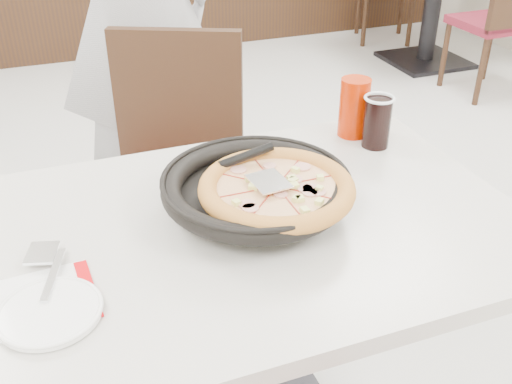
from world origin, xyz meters
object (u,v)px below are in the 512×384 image
object	(u,v)px
main_table	(245,349)
diner_person	(138,4)
pizza	(277,195)
cola_glass	(377,123)
side_plate	(50,313)
bg_table_right	(432,11)
chair_far	(173,194)
red_cup	(354,108)
bg_chair_right_near	(493,19)
pizza_pan	(256,195)

from	to	relation	value
main_table	diner_person	distance (m)	1.32
pizza	cola_glass	bearing A→B (deg)	31.75
main_table	side_plate	world-z (taller)	side_plate
side_plate	diner_person	size ratio (longest dim) A/B	0.09
side_plate	bg_table_right	distance (m)	3.94
main_table	chair_far	bearing A→B (deg)	91.86
pizza	red_cup	world-z (taller)	red_cup
chair_far	cola_glass	distance (m)	0.71
diner_person	bg_chair_right_near	world-z (taller)	diner_person
side_plate	bg_chair_right_near	bearing A→B (deg)	37.73
red_cup	bg_table_right	distance (m)	3.05
main_table	cola_glass	world-z (taller)	cola_glass
chair_far	diner_person	size ratio (longest dim) A/B	0.51
pizza_pan	cola_glass	bearing A→B (deg)	25.12
main_table	bg_chair_right_near	distance (m)	3.09
chair_far	pizza	world-z (taller)	chair_far
side_plate	pizza	bearing A→B (deg)	16.83
bg_table_right	cola_glass	bearing A→B (deg)	-128.68
pizza	red_cup	bearing A→B (deg)	41.69
cola_glass	pizza	bearing A→B (deg)	-148.25
main_table	side_plate	size ratio (longest dim) A/B	6.81
side_plate	cola_glass	size ratio (longest dim) A/B	1.35
pizza_pan	bg_chair_right_near	distance (m)	3.05
bg_chair_right_near	diner_person	bearing A→B (deg)	-162.24
diner_person	bg_chair_right_near	distance (m)	2.51
chair_far	cola_glass	world-z (taller)	chair_far
main_table	pizza_pan	bearing A→B (deg)	35.06
bg_table_right	main_table	bearing A→B (deg)	-132.16
chair_far	cola_glass	size ratio (longest dim) A/B	7.31
side_plate	pizza_pan	bearing A→B (deg)	22.72
main_table	pizza	bearing A→B (deg)	-11.58
red_cup	side_plate	bearing A→B (deg)	-151.02
red_cup	diner_person	size ratio (longest dim) A/B	0.09
bg_table_right	bg_chair_right_near	xyz separation A→B (m)	(-0.00, -0.63, 0.10)
side_plate	bg_table_right	world-z (taller)	side_plate
pizza	bg_table_right	bearing A→B (deg)	48.86
chair_far	bg_table_right	distance (m)	3.11
pizza_pan	diner_person	world-z (taller)	diner_person
main_table	chair_far	size ratio (longest dim) A/B	1.26
pizza	bg_chair_right_near	distance (m)	3.06
diner_person	side_plate	bearing A→B (deg)	58.85
main_table	red_cup	world-z (taller)	red_cup
pizza_pan	diner_person	distance (m)	1.17
cola_glass	diner_person	bearing A→B (deg)	113.56
main_table	pizza	world-z (taller)	pizza
pizza_pan	bg_table_right	world-z (taller)	pizza_pan
pizza_pan	cola_glass	distance (m)	0.45
red_cup	diner_person	xyz separation A→B (m)	(-0.40, 0.89, 0.11)
chair_far	bg_chair_right_near	world-z (taller)	same
side_plate	diner_person	world-z (taller)	diner_person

